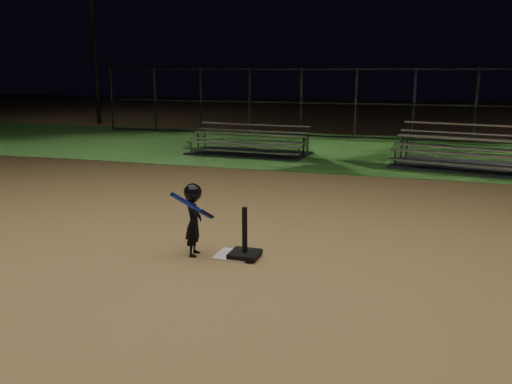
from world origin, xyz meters
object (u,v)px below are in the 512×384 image
(batting_tee, at_px, (245,248))
(light_pole_left, at_px, (91,12))
(child_batter, at_px, (193,217))
(home_plate, at_px, (234,255))
(bleacher_right, at_px, (486,161))
(bleacher_left, at_px, (248,148))

(batting_tee, bearing_deg, light_pole_left, 129.10)
(child_batter, bearing_deg, light_pole_left, 27.71)
(home_plate, xyz_separation_m, bleacher_right, (3.87, 7.69, 0.21))
(bleacher_left, bearing_deg, bleacher_right, -2.37)
(bleacher_left, bearing_deg, child_batter, -73.29)
(batting_tee, xyz_separation_m, bleacher_right, (3.70, 7.72, 0.08))
(batting_tee, relative_size, child_batter, 0.68)
(home_plate, height_order, light_pole_left, light_pole_left)
(home_plate, relative_size, bleacher_left, 0.13)
(batting_tee, distance_m, bleacher_left, 8.78)
(bleacher_left, bearing_deg, batting_tee, -68.85)
(child_batter, distance_m, bleacher_left, 8.69)
(child_batter, height_order, light_pole_left, light_pole_left)
(home_plate, distance_m, bleacher_right, 8.61)
(bleacher_left, height_order, bleacher_right, bleacher_right)
(batting_tee, height_order, bleacher_left, bleacher_left)
(bleacher_left, bearing_deg, home_plate, -69.84)
(child_batter, xyz_separation_m, bleacher_right, (4.37, 7.81, -0.30))
(home_plate, height_order, child_batter, child_batter)
(home_plate, distance_m, batting_tee, 0.21)
(bleacher_right, xyz_separation_m, light_pole_left, (-15.87, 7.25, 4.72))
(light_pole_left, bearing_deg, home_plate, -51.23)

